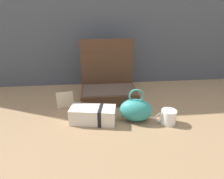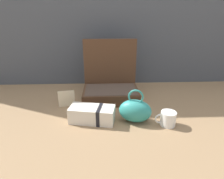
{
  "view_description": "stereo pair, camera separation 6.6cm",
  "coord_description": "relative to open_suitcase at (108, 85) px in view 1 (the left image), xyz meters",
  "views": [
    {
      "loc": [
        -0.11,
        -1.08,
        0.6
      ],
      "look_at": [
        -0.0,
        -0.02,
        0.17
      ],
      "focal_mm": 30.94,
      "sensor_mm": 36.0,
      "label": 1
    },
    {
      "loc": [
        -0.05,
        -1.09,
        0.6
      ],
      "look_at": [
        -0.0,
        -0.02,
        0.17
      ],
      "focal_mm": 30.94,
      "sensor_mm": 36.0,
      "label": 2
    }
  ],
  "objects": [
    {
      "name": "cream_toiletry_bag",
      "position": [
        -0.12,
        -0.34,
        -0.05
      ],
      "size": [
        0.28,
        0.16,
        0.1
      ],
      "color": "silver",
      "rests_on": "ground_plane"
    },
    {
      "name": "teal_pouch_handbag",
      "position": [
        0.13,
        -0.35,
        -0.02
      ],
      "size": [
        0.21,
        0.16,
        0.2
      ],
      "color": "teal",
      "rests_on": "ground_plane"
    },
    {
      "name": "coffee_mug",
      "position": [
        0.31,
        -0.4,
        -0.05
      ],
      "size": [
        0.12,
        0.09,
        0.08
      ],
      "color": "white",
      "rests_on": "ground_plane"
    },
    {
      "name": "info_card_left",
      "position": [
        -0.3,
        -0.14,
        -0.04
      ],
      "size": [
        0.11,
        0.03,
        0.11
      ],
      "primitive_type": "cube",
      "rotation": [
        0.0,
        0.0,
        0.19
      ],
      "color": "beige",
      "rests_on": "ground_plane"
    },
    {
      "name": "ground_plane",
      "position": [
        0.0,
        -0.24,
        -0.09
      ],
      "size": [
        6.0,
        6.0,
        0.0
      ],
      "primitive_type": "plane",
      "color": "#8C6D4C"
    },
    {
      "name": "open_suitcase",
      "position": [
        0.0,
        0.0,
        0.0
      ],
      "size": [
        0.39,
        0.28,
        0.42
      ],
      "color": "#4C301E",
      "rests_on": "ground_plane"
    }
  ]
}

